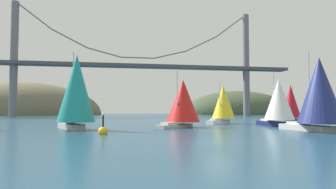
# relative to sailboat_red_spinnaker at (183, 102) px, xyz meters

# --- Properties ---
(ground_plane) EXTENTS (360.00, 360.00, 0.00)m
(ground_plane) POSITION_rel_sailboat_red_spinnaker_xyz_m (-1.66, -21.15, -4.07)
(ground_plane) COLOR navy
(headland_left) EXTENTS (78.10, 44.00, 33.11)m
(headland_left) POSITION_rel_sailboat_red_spinnaker_xyz_m (-56.66, 113.85, -4.07)
(headland_left) COLOR #6B664C
(headland_left) RESTS_ON ground_plane
(headland_right) EXTENTS (64.19, 44.00, 26.59)m
(headland_right) POSITION_rel_sailboat_red_spinnaker_xyz_m (58.34, 113.85, -4.07)
(headland_right) COLOR #425138
(headland_right) RESTS_ON ground_plane
(suspension_bridge) EXTENTS (129.53, 6.00, 44.21)m
(suspension_bridge) POSITION_rel_sailboat_red_spinnaker_xyz_m (-1.66, 73.85, 17.15)
(suspension_bridge) COLOR slate
(suspension_bridge) RESTS_ON ground_plane
(sailboat_red_spinnaker) EXTENTS (8.91, 8.55, 8.81)m
(sailboat_red_spinnaker) POSITION_rel_sailboat_red_spinnaker_xyz_m (0.00, 0.00, 0.00)
(sailboat_red_spinnaker) COLOR #B7B2A8
(sailboat_red_spinnaker) RESTS_ON ground_plane
(sailboat_navy_sail) EXTENTS (6.16, 9.93, 10.71)m
(sailboat_navy_sail) POSITION_rel_sailboat_red_spinnaker_xyz_m (14.99, -12.28, 0.93)
(sailboat_navy_sail) COLOR #B7B2A8
(sailboat_navy_sail) RESTS_ON ground_plane
(sailboat_teal_sail) EXTENTS (6.78, 9.47, 11.14)m
(sailboat_teal_sail) POSITION_rel_sailboat_red_spinnaker_xyz_m (-15.91, -3.37, 1.47)
(sailboat_teal_sail) COLOR #B7B2A8
(sailboat_teal_sail) RESTS_ON ground_plane
(sailboat_crimson_sail) EXTENTS (7.82, 7.71, 8.65)m
(sailboat_crimson_sail) POSITION_rel_sailboat_red_spinnaker_xyz_m (29.25, 16.21, 0.36)
(sailboat_crimson_sail) COLOR navy
(sailboat_crimson_sail) RESTS_ON ground_plane
(sailboat_white_mainsail) EXTENTS (5.05, 8.54, 9.20)m
(sailboat_white_mainsail) POSITION_rel_sailboat_red_spinnaker_xyz_m (16.32, -0.41, 0.13)
(sailboat_white_mainsail) COLOR #191E4C
(sailboat_white_mainsail) RESTS_ON ground_plane
(sailboat_yellow_sail) EXTENTS (7.78, 7.32, 7.95)m
(sailboat_yellow_sail) POSITION_rel_sailboat_red_spinnaker_xyz_m (10.64, 10.39, 0.09)
(sailboat_yellow_sail) COLOR white
(sailboat_yellow_sail) RESTS_ON ground_plane
(channel_buoy) EXTENTS (1.10, 1.10, 2.64)m
(channel_buoy) POSITION_rel_sailboat_red_spinnaker_xyz_m (-11.91, -11.24, -3.70)
(channel_buoy) COLOR gold
(channel_buoy) RESTS_ON ground_plane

